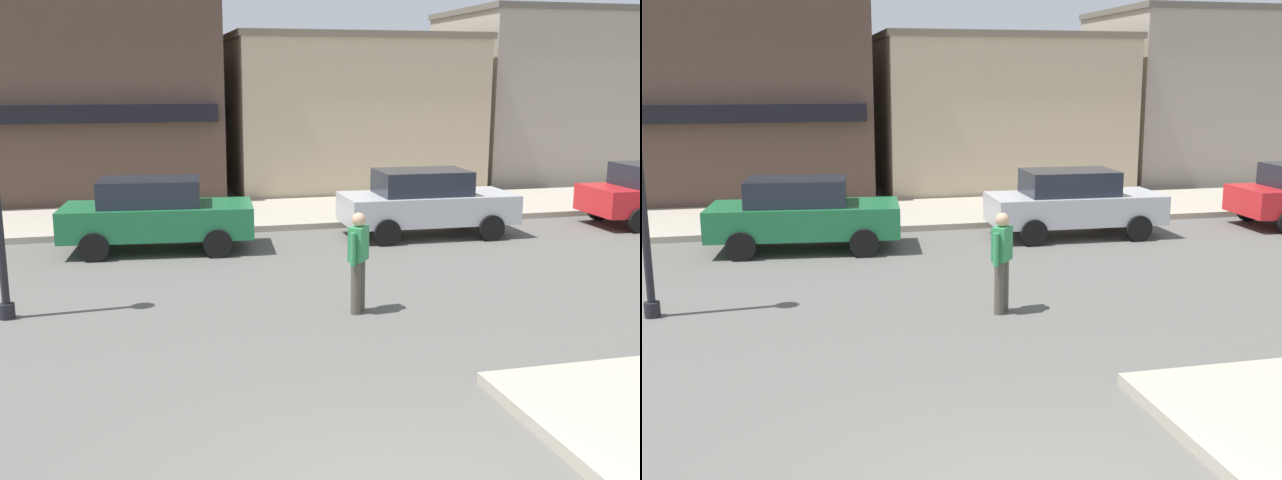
{
  "view_description": "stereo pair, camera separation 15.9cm",
  "coord_description": "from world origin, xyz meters",
  "views": [
    {
      "loc": [
        -2.09,
        -5.09,
        3.65
      ],
      "look_at": [
        0.33,
        4.5,
        1.5
      ],
      "focal_mm": 42.0,
      "sensor_mm": 36.0,
      "label": 1
    },
    {
      "loc": [
        -1.94,
        -5.13,
        3.65
      ],
      "look_at": [
        0.33,
        4.5,
        1.5
      ],
      "focal_mm": 42.0,
      "sensor_mm": 36.0,
      "label": 2
    }
  ],
  "objects": [
    {
      "name": "building_corner_shop",
      "position": [
        -4.14,
        19.95,
        3.65
      ],
      "size": [
        9.66,
        7.59,
        7.29
      ],
      "color": "brown",
      "rests_on": "ground"
    },
    {
      "name": "building_storefront_left_near",
      "position": [
        4.97,
        19.97,
        2.51
      ],
      "size": [
        7.94,
        7.07,
        5.01
      ],
      "color": "tan",
      "rests_on": "ground"
    },
    {
      "name": "pedestrian_crossing_near",
      "position": [
        1.28,
        5.8,
        0.87
      ],
      "size": [
        0.41,
        0.49,
        1.61
      ],
      "color": "#4C473D",
      "rests_on": "ground"
    },
    {
      "name": "kerb_far",
      "position": [
        0.0,
        14.4,
        0.07
      ],
      "size": [
        80.0,
        4.0,
        0.15
      ],
      "primitive_type": "cube",
      "color": "#A89E8C",
      "rests_on": "ground"
    },
    {
      "name": "parked_car_second",
      "position": [
        4.54,
        11.05,
        0.81
      ],
      "size": [
        4.05,
        1.97,
        1.56
      ],
      "color": "#B7B7BC",
      "rests_on": "ground"
    },
    {
      "name": "building_storefront_left_mid",
      "position": [
        13.28,
        19.85,
        3.0
      ],
      "size": [
        8.15,
        5.75,
        5.99
      ],
      "color": "#9E9384",
      "rests_on": "ground"
    },
    {
      "name": "parked_car_nearest",
      "position": [
        -1.63,
        11.02,
        0.81
      ],
      "size": [
        4.15,
        2.19,
        1.56
      ],
      "color": "#1E6B3D",
      "rests_on": "ground"
    }
  ]
}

